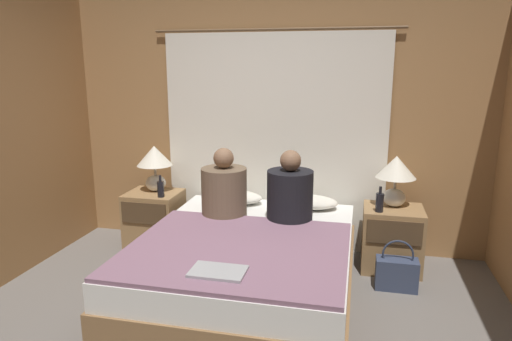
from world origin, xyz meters
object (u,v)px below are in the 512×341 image
(bed, at_px, (247,266))
(laptop_on_bed, at_px, (218,271))
(nightstand_right, at_px, (392,238))
(person_left_in_bed, at_px, (224,190))
(handbag_on_floor, at_px, (397,273))
(nightstand_left, at_px, (155,220))
(person_right_in_bed, at_px, (290,194))
(lamp_right, at_px, (396,173))
(beer_bottle_on_left_stand, at_px, (161,189))
(lamp_left, at_px, (155,162))
(pillow_left, at_px, (232,197))
(pillow_right, at_px, (306,202))
(beer_bottle_on_right_stand, at_px, (380,202))

(bed, height_order, laptop_on_bed, laptop_on_bed)
(nightstand_right, bearing_deg, person_left_in_bed, -167.70)
(handbag_on_floor, bearing_deg, person_left_in_bed, 177.21)
(person_left_in_bed, bearing_deg, laptop_on_bed, -75.17)
(nightstand_left, height_order, person_right_in_bed, person_right_in_bed)
(nightstand_right, height_order, person_right_in_bed, person_right_in_bed)
(bed, bearing_deg, lamp_right, 35.50)
(lamp_right, relative_size, beer_bottle_on_left_stand, 2.14)
(person_left_in_bed, height_order, beer_bottle_on_left_stand, person_left_in_bed)
(nightstand_left, distance_m, nightstand_right, 2.25)
(lamp_left, bearing_deg, person_left_in_bed, -25.04)
(lamp_right, bearing_deg, lamp_left, 180.00)
(pillow_left, relative_size, handbag_on_floor, 1.41)
(lamp_right, relative_size, pillow_left, 0.77)
(nightstand_right, xyz_separation_m, handbag_on_floor, (0.02, -0.38, -0.14))
(nightstand_right, bearing_deg, laptop_on_bed, -127.95)
(pillow_left, height_order, laptop_on_bed, pillow_left)
(lamp_left, xyz_separation_m, pillow_left, (0.77, 0.00, -0.31))
(nightstand_right, height_order, beer_bottle_on_left_stand, beer_bottle_on_left_stand)
(pillow_left, distance_m, person_left_in_bed, 0.42)
(bed, distance_m, beer_bottle_on_left_stand, 1.23)
(pillow_left, height_order, pillow_right, same)
(lamp_left, distance_m, lamp_right, 2.25)
(beer_bottle_on_left_stand, height_order, beer_bottle_on_right_stand, beer_bottle_on_right_stand)
(beer_bottle_on_left_stand, bearing_deg, nightstand_right, 3.33)
(nightstand_left, height_order, lamp_left, lamp_left)
(beer_bottle_on_left_stand, bearing_deg, lamp_left, 125.78)
(beer_bottle_on_left_stand, bearing_deg, beer_bottle_on_right_stand, 0.00)
(lamp_right, distance_m, beer_bottle_on_left_stand, 2.13)
(person_left_in_bed, bearing_deg, person_right_in_bed, 0.00)
(pillow_left, xyz_separation_m, beer_bottle_on_right_stand, (1.35, -0.19, 0.10))
(nightstand_left, height_order, pillow_right, pillow_right)
(lamp_right, xyz_separation_m, person_left_in_bed, (-1.44, -0.38, -0.13))
(beer_bottle_on_left_stand, relative_size, handbag_on_floor, 0.50)
(pillow_left, height_order, handbag_on_floor, pillow_left)
(beer_bottle_on_left_stand, bearing_deg, laptop_on_bed, -53.61)
(lamp_right, relative_size, person_right_in_bed, 0.74)
(person_left_in_bed, xyz_separation_m, beer_bottle_on_right_stand, (1.31, 0.19, -0.08))
(bed, distance_m, lamp_right, 1.51)
(pillow_left, bearing_deg, person_right_in_bed, -31.94)
(bed, distance_m, handbag_on_floor, 1.21)
(person_left_in_bed, height_order, laptop_on_bed, person_left_in_bed)
(bed, distance_m, person_right_in_bed, 0.69)
(nightstand_right, xyz_separation_m, lamp_right, (0.00, 0.07, 0.57))
(lamp_left, relative_size, pillow_right, 0.77)
(bed, xyz_separation_m, pillow_right, (0.35, 0.81, 0.31))
(lamp_right, bearing_deg, handbag_on_floor, -86.99)
(pillow_left, distance_m, handbag_on_floor, 1.62)
(nightstand_left, bearing_deg, pillow_left, 5.19)
(person_left_in_bed, distance_m, handbag_on_floor, 1.57)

